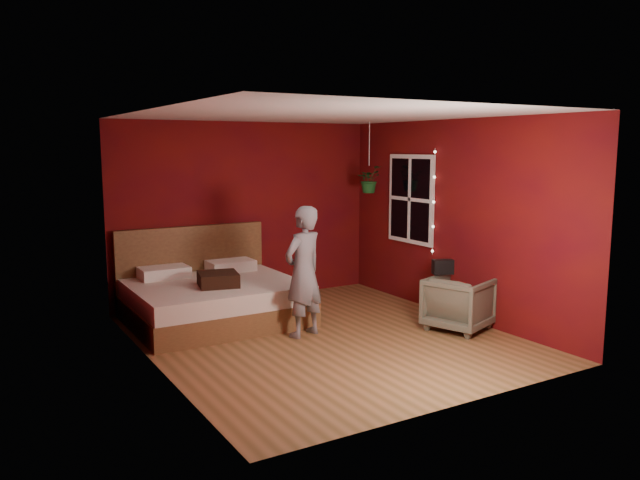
# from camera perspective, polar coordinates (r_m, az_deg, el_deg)

# --- Properties ---
(floor) EXTENTS (4.50, 4.50, 0.00)m
(floor) POSITION_cam_1_polar(r_m,az_deg,el_deg) (7.47, 0.53, -8.95)
(floor) COLOR #906139
(floor) RESTS_ON ground
(room_walls) EXTENTS (4.04, 4.54, 2.62)m
(room_walls) POSITION_cam_1_polar(r_m,az_deg,el_deg) (7.15, 0.54, 4.01)
(room_walls) COLOR #68110B
(room_walls) RESTS_ON ground
(window) EXTENTS (0.05, 0.97, 1.27)m
(window) POSITION_cam_1_polar(r_m,az_deg,el_deg) (9.03, 8.29, 3.72)
(window) COLOR white
(window) RESTS_ON room_walls
(fairy_lights) EXTENTS (0.04, 0.04, 1.45)m
(fairy_lights) POSITION_cam_1_polar(r_m,az_deg,el_deg) (8.61, 10.35, 3.44)
(fairy_lights) COLOR silver
(fairy_lights) RESTS_ON room_walls
(bed) EXTENTS (2.10, 1.79, 1.16)m
(bed) POSITION_cam_1_polar(r_m,az_deg,el_deg) (8.24, -9.82, -5.23)
(bed) COLOR brown
(bed) RESTS_ON ground
(person) EXTENTS (0.66, 0.54, 1.56)m
(person) POSITION_cam_1_polar(r_m,az_deg,el_deg) (7.37, -1.52, -2.91)
(person) COLOR slate
(person) RESTS_ON ground
(armchair) EXTENTS (0.92, 0.91, 0.66)m
(armchair) POSITION_cam_1_polar(r_m,az_deg,el_deg) (7.91, 12.59, -5.67)
(armchair) COLOR #5B5A48
(armchair) RESTS_ON ground
(handbag) EXTENTS (0.28, 0.21, 0.18)m
(handbag) POSITION_cam_1_polar(r_m,az_deg,el_deg) (7.97, 11.16, -2.42)
(handbag) COLOR black
(handbag) RESTS_ON armchair
(throw_pillow) EXTENTS (0.57, 0.57, 0.17)m
(throw_pillow) POSITION_cam_1_polar(r_m,az_deg,el_deg) (7.87, -9.30, -3.56)
(throw_pillow) COLOR #321A10
(throw_pillow) RESTS_ON bed
(hanging_plant) EXTENTS (0.45, 0.42, 1.03)m
(hanging_plant) POSITION_cam_1_polar(r_m,az_deg,el_deg) (9.15, 4.50, 5.56)
(hanging_plant) COLOR silver
(hanging_plant) RESTS_ON room_walls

